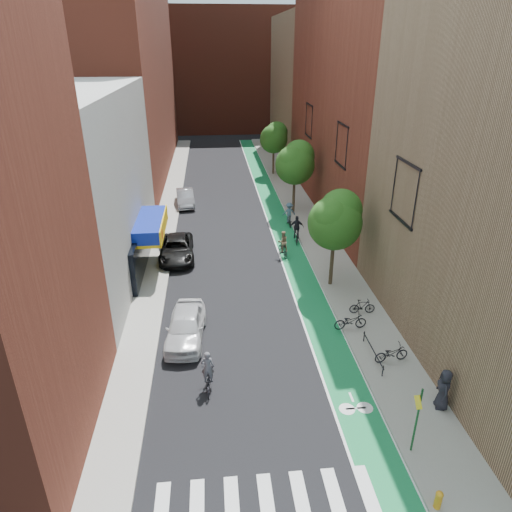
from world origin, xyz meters
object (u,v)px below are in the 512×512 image
object	(u,v)px
cyclist_lane_mid	(297,232)
cyclist_lane_far	(289,216)
cyclist_lead	(208,377)
pedestrian	(444,389)
parked_car_white	(186,326)
cyclist_lane_near	(283,246)
fire_hydrant	(439,499)
parked_car_silver	(185,198)
parked_car_black	(177,249)

from	to	relation	value
cyclist_lane_mid	cyclist_lane_far	world-z (taller)	cyclist_lane_mid
cyclist_lead	pedestrian	world-z (taller)	pedestrian
parked_car_white	pedestrian	bearing A→B (deg)	-25.39
pedestrian	cyclist_lane_far	bearing A→B (deg)	-159.66
cyclist_lane_near	fire_hydrant	bearing A→B (deg)	82.74
pedestrian	fire_hydrant	xyz separation A→B (m)	(-2.30, -4.51, -0.56)
parked_car_silver	cyclist_lead	size ratio (longest dim) A/B	2.32
fire_hydrant	parked_car_silver	bearing A→B (deg)	106.30
fire_hydrant	parked_car_black	bearing A→B (deg)	115.04
parked_car_white	fire_hydrant	world-z (taller)	parked_car_white
parked_car_silver	cyclist_lead	xyz separation A→B (m)	(2.10, -26.58, -0.10)
cyclist_lead	cyclist_lane_near	bearing A→B (deg)	-110.34
pedestrian	cyclist_lane_near	bearing A→B (deg)	-151.88
parked_car_silver	cyclist_lane_mid	distance (m)	13.72
parked_car_white	parked_car_silver	xyz separation A→B (m)	(-0.95, 22.57, -0.05)
parked_car_silver	pedestrian	distance (m)	31.32
cyclist_lead	fire_hydrant	size ratio (longest dim) A/B	2.67
parked_car_silver	fire_hydrant	world-z (taller)	parked_car_silver
cyclist_lane_near	parked_car_black	bearing A→B (deg)	-16.16
cyclist_lead	pedestrian	bearing A→B (deg)	168.34
parked_car_silver	fire_hydrant	size ratio (longest dim) A/B	6.20
parked_car_white	cyclist_lane_far	distance (m)	18.08
parked_car_silver	cyclist_lead	world-z (taller)	cyclist_lead
parked_car_black	parked_car_silver	xyz separation A→B (m)	(0.13, 12.22, 0.02)
parked_car_silver	cyclist_lead	distance (m)	26.67
cyclist_lane_mid	cyclist_lane_near	bearing A→B (deg)	68.41
parked_car_white	cyclist_lane_near	xyz separation A→B (m)	(6.72, 9.92, 0.00)
parked_car_silver	cyclist_lead	bearing A→B (deg)	-90.79
parked_car_white	cyclist_lane_far	xyz separation A→B (m)	(8.22, 16.10, 0.10)
parked_car_white	cyclist_lead	size ratio (longest dim) A/B	2.39
cyclist_lane_mid	fire_hydrant	xyz separation A→B (m)	(0.60, -23.21, -0.35)
parked_car_silver	cyclist_lane_mid	world-z (taller)	cyclist_lane_mid
parked_car_white	cyclist_lane_mid	world-z (taller)	cyclist_lane_mid
parked_car_black	fire_hydrant	size ratio (longest dim) A/B	7.18
parked_car_white	cyclist_lane_near	world-z (taller)	cyclist_lane_near
pedestrian	fire_hydrant	bearing A→B (deg)	-14.06
cyclist_lane_mid	pedestrian	size ratio (longest dim) A/B	1.16
cyclist_lane_near	cyclist_lane_mid	world-z (taller)	cyclist_lane_mid
cyclist_lane_far	cyclist_lane_near	bearing A→B (deg)	74.54
cyclist_lane_near	fire_hydrant	xyz separation A→B (m)	(2.10, -20.77, -0.27)
cyclist_lead	cyclist_lane_mid	bearing A→B (deg)	-111.90
parked_car_black	cyclist_lane_far	distance (m)	10.94
pedestrian	fire_hydrant	distance (m)	5.09
parked_car_black	cyclist_lead	world-z (taller)	cyclist_lead
parked_car_white	pedestrian	xyz separation A→B (m)	(11.12, -6.34, 0.29)
cyclist_lane_far	fire_hydrant	xyz separation A→B (m)	(0.60, -26.94, -0.37)
cyclist_lane_near	fire_hydrant	size ratio (longest dim) A/B	2.63
parked_car_white	cyclist_lead	xyz separation A→B (m)	(1.15, -4.01, -0.15)
cyclist_lane_far	parked_car_white	bearing A→B (deg)	61.14
cyclist_lead	parked_car_white	bearing A→B (deg)	-72.55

